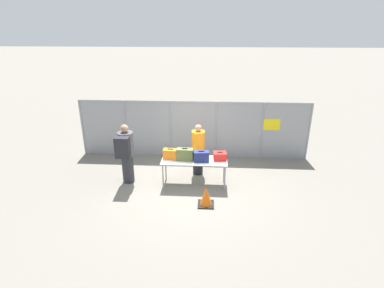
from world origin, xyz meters
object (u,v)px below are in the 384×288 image
inspection_table (194,162)px  security_worker_near (198,149)px  suitcase_olive (185,154)px  suitcase_red (220,156)px  suitcase_orange (171,154)px  traveler_hooded (126,152)px  suitcase_navy (201,156)px  traffic_cone (206,197)px  utility_trailer (244,128)px

inspection_table → security_worker_near: 0.73m
suitcase_olive → suitcase_red: 1.01m
suitcase_red → security_worker_near: bearing=135.4°
suitcase_orange → traveler_hooded: (-1.29, -0.05, 0.05)m
suitcase_navy → traffic_cone: bearing=-80.6°
inspection_table → utility_trailer: size_ratio=0.41×
suitcase_navy → traveler_hooded: 2.18m
inspection_table → traffic_cone: size_ratio=3.56×
suitcase_navy → suitcase_red: bearing=15.7°
suitcase_red → traveler_hooded: 2.72m
suitcase_red → utility_trailer: bearing=74.4°
suitcase_orange → suitcase_navy: bearing=-8.2°
traffic_cone → traveler_hooded: bearing=155.4°
inspection_table → traveler_hooded: (-1.98, 0.00, 0.26)m
suitcase_orange → security_worker_near: security_worker_near is taller
inspection_table → traffic_cone: inspection_table is taller
suitcase_red → traveler_hooded: bearing=-178.5°
suitcase_navy → traveler_hooded: bearing=178.0°
suitcase_red → traffic_cone: (-0.37, -1.14, -0.66)m
suitcase_olive → utility_trailer: suitcase_olive is taller
suitcase_orange → suitcase_olive: size_ratio=0.90×
suitcase_navy → suitcase_olive: bearing=172.7°
security_worker_near → traveler_hooded: bearing=35.8°
security_worker_near → suitcase_orange: bearing=57.5°
suitcase_navy → inspection_table: bearing=159.8°
suitcase_orange → traveler_hooded: bearing=-177.8°
suitcase_orange → suitcase_navy: 0.90m
inspection_table → security_worker_near: (0.08, 0.72, 0.11)m
suitcase_navy → security_worker_near: 0.81m
suitcase_navy → suitcase_red: (0.53, 0.15, -0.04)m
suitcase_navy → suitcase_red: suitcase_navy is taller
suitcase_olive → traveler_hooded: (-1.71, 0.02, 0.02)m
utility_trailer → suitcase_navy: bearing=-111.4°
suitcase_red → traffic_cone: bearing=-107.8°
security_worker_near → traffic_cone: security_worker_near is taller
inspection_table → suitcase_orange: suitcase_orange is taller
inspection_table → utility_trailer: (1.89, 4.24, -0.33)m
suitcase_orange → utility_trailer: bearing=58.3°
traveler_hooded → utility_trailer: bearing=51.5°
inspection_table → suitcase_orange: (-0.69, 0.05, 0.21)m
suitcase_navy → suitcase_red: size_ratio=1.15×
suitcase_navy → suitcase_red: 0.55m
utility_trailer → inspection_table: bearing=-114.1°
suitcase_red → utility_trailer: size_ratio=0.09×
suitcase_orange → utility_trailer: size_ratio=0.09×
utility_trailer → traveler_hooded: bearing=-132.5°
suitcase_red → security_worker_near: security_worker_near is taller
suitcase_navy → traveler_hooded: size_ratio=0.25×
suitcase_olive → suitcase_navy: suitcase_olive is taller
suitcase_orange → traffic_cone: (1.05, -1.12, -0.70)m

